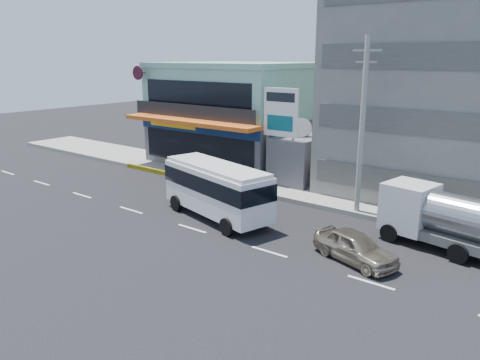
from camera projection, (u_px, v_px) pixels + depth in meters
name	position (u px, v px, depth m)	size (l,w,h in m)	color
ground	(192.00, 229.00, 24.93)	(120.00, 120.00, 0.00)	black
sidewalk	(356.00, 201.00, 29.15)	(70.00, 5.00, 0.30)	gray
shop_building	(237.00, 116.00, 39.28)	(12.40, 11.70, 8.00)	#45454A
concrete_building	(477.00, 88.00, 28.61)	(16.00, 12.00, 14.00)	gray
gap_structure	(307.00, 159.00, 33.62)	(3.00, 6.00, 3.50)	#45454A
satellite_dish	(301.00, 135.00, 32.39)	(1.50, 1.50, 0.15)	slate
billboard	(281.00, 118.00, 30.97)	(2.60, 0.18, 6.90)	gray
utility_pole_near	(362.00, 127.00, 25.67)	(1.60, 0.30, 10.00)	#999993
minibus	(217.00, 187.00, 26.08)	(7.78, 4.10, 3.11)	silver
sedan	(355.00, 247.00, 20.79)	(1.66, 4.11, 1.40)	#B5A78A
tanker_truck	(454.00, 221.00, 21.61)	(7.53, 3.37, 2.87)	silver
motorcycle_rider	(207.00, 182.00, 31.45)	(1.67, 0.68, 2.10)	#5C0D0F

